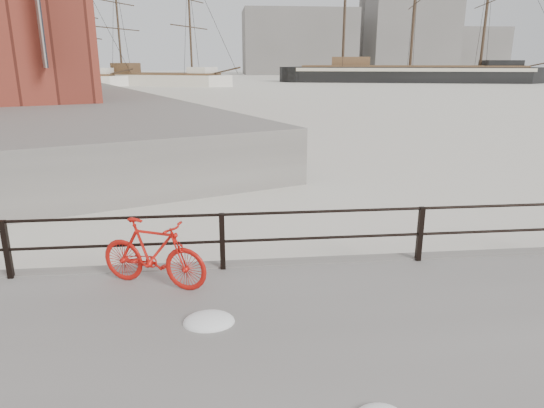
# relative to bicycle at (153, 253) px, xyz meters

# --- Properties ---
(ground) EXTENTS (400.00, 400.00, 0.00)m
(ground) POSITION_rel_bicycle_xyz_m (4.59, 0.68, -0.90)
(ground) COLOR white
(ground) RESTS_ON ground
(guardrail) EXTENTS (28.00, 0.10, 1.00)m
(guardrail) POSITION_rel_bicycle_xyz_m (4.59, 0.53, -0.05)
(guardrail) COLOR black
(guardrail) RESTS_ON promenade
(bicycle) EXTENTS (1.78, 1.01, 1.11)m
(bicycle) POSITION_rel_bicycle_xyz_m (0.00, 0.00, 0.00)
(bicycle) COLOR red
(bicycle) RESTS_ON promenade
(barque_black) EXTENTS (56.52, 30.43, 30.89)m
(barque_black) POSITION_rel_bicycle_xyz_m (35.99, 81.65, -0.90)
(barque_black) COLOR black
(barque_black) RESTS_ON ground
(schooner_mid) EXTENTS (30.51, 22.39, 20.29)m
(schooner_mid) POSITION_rel_bicycle_xyz_m (-8.84, 74.67, -0.90)
(schooner_mid) COLOR silver
(schooner_mid) RESTS_ON ground
(schooner_left) EXTENTS (22.38, 12.23, 16.52)m
(schooner_left) POSITION_rel_bicycle_xyz_m (-23.16, 74.53, -0.90)
(schooner_left) COLOR white
(schooner_left) RESTS_ON ground
(workboat_far) EXTENTS (11.94, 10.19, 7.00)m
(workboat_far) POSITION_rel_bicycle_xyz_m (-21.79, 47.61, -0.90)
(workboat_far) COLOR black
(workboat_far) RESTS_ON ground
(industrial_west) EXTENTS (32.00, 18.00, 18.00)m
(industrial_west) POSITION_rel_bicycle_xyz_m (24.59, 140.68, 8.10)
(industrial_west) COLOR gray
(industrial_west) RESTS_ON ground
(industrial_mid) EXTENTS (26.00, 20.00, 24.00)m
(industrial_mid) POSITION_rel_bicycle_xyz_m (59.59, 145.68, 11.10)
(industrial_mid) COLOR gray
(industrial_mid) RESTS_ON ground
(industrial_east) EXTENTS (20.00, 16.00, 14.00)m
(industrial_east) POSITION_rel_bicycle_xyz_m (82.59, 150.68, 6.10)
(industrial_east) COLOR gray
(industrial_east) RESTS_ON ground
(smokestack) EXTENTS (2.80, 2.80, 44.00)m
(smokestack) POSITION_rel_bicycle_xyz_m (46.59, 150.68, 21.10)
(smokestack) COLOR gray
(smokestack) RESTS_ON ground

